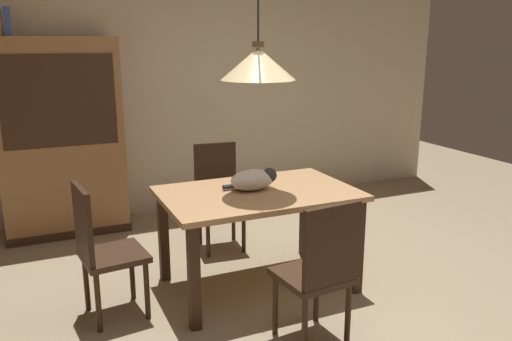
{
  "coord_description": "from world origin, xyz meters",
  "views": [
    {
      "loc": [
        -1.6,
        -2.75,
        1.82
      ],
      "look_at": [
        -0.05,
        0.74,
        0.85
      ],
      "focal_mm": 36.2,
      "sensor_mm": 36.0,
      "label": 1
    }
  ],
  "objects_px": {
    "cat_sleeping": "(254,179)",
    "dining_table": "(258,204)",
    "hutch_bookcase": "(62,142)",
    "chair_left_side": "(101,246)",
    "chair_far_back": "(218,191)",
    "pendant_lamp": "(258,63)",
    "book_blue_wide": "(7,22)",
    "chair_near_front": "(320,268)"
  },
  "relations": [
    {
      "from": "book_blue_wide",
      "to": "pendant_lamp",
      "type": "bearing_deg",
      "value": -48.85
    },
    {
      "from": "chair_left_side",
      "to": "book_blue_wide",
      "type": "xyz_separation_m",
      "value": [
        -0.43,
        1.79,
        1.46
      ]
    },
    {
      "from": "chair_left_side",
      "to": "chair_far_back",
      "type": "relative_size",
      "value": 1.0
    },
    {
      "from": "cat_sleeping",
      "to": "hutch_bookcase",
      "type": "bearing_deg",
      "value": 124.8
    },
    {
      "from": "chair_left_side",
      "to": "pendant_lamp",
      "type": "relative_size",
      "value": 0.72
    },
    {
      "from": "pendant_lamp",
      "to": "chair_far_back",
      "type": "bearing_deg",
      "value": 89.53
    },
    {
      "from": "chair_far_back",
      "to": "pendant_lamp",
      "type": "bearing_deg",
      "value": -90.47
    },
    {
      "from": "chair_left_side",
      "to": "pendant_lamp",
      "type": "height_order",
      "value": "pendant_lamp"
    },
    {
      "from": "cat_sleeping",
      "to": "dining_table",
      "type": "bearing_deg",
      "value": -77.24
    },
    {
      "from": "dining_table",
      "to": "hutch_bookcase",
      "type": "relative_size",
      "value": 0.76
    },
    {
      "from": "dining_table",
      "to": "chair_near_front",
      "type": "height_order",
      "value": "chair_near_front"
    },
    {
      "from": "pendant_lamp",
      "to": "book_blue_wide",
      "type": "relative_size",
      "value": 5.42
    },
    {
      "from": "cat_sleeping",
      "to": "book_blue_wide",
      "type": "distance_m",
      "value": 2.59
    },
    {
      "from": "hutch_bookcase",
      "to": "chair_left_side",
      "type": "bearing_deg",
      "value": -87.18
    },
    {
      "from": "dining_table",
      "to": "cat_sleeping",
      "type": "distance_m",
      "value": 0.18
    },
    {
      "from": "chair_left_side",
      "to": "chair_far_back",
      "type": "height_order",
      "value": "same"
    },
    {
      "from": "chair_near_front",
      "to": "pendant_lamp",
      "type": "bearing_deg",
      "value": 90.51
    },
    {
      "from": "chair_far_back",
      "to": "book_blue_wide",
      "type": "xyz_separation_m",
      "value": [
        -1.57,
        0.91,
        1.46
      ]
    },
    {
      "from": "pendant_lamp",
      "to": "book_blue_wide",
      "type": "xyz_separation_m",
      "value": [
        -1.56,
        1.78,
        0.31
      ]
    },
    {
      "from": "cat_sleeping",
      "to": "pendant_lamp",
      "type": "distance_m",
      "value": 0.84
    },
    {
      "from": "cat_sleeping",
      "to": "pendant_lamp",
      "type": "height_order",
      "value": "pendant_lamp"
    },
    {
      "from": "cat_sleeping",
      "to": "pendant_lamp",
      "type": "bearing_deg",
      "value": -77.24
    },
    {
      "from": "cat_sleeping",
      "to": "chair_far_back",
      "type": "bearing_deg",
      "value": 88.73
    },
    {
      "from": "cat_sleeping",
      "to": "book_blue_wide",
      "type": "xyz_separation_m",
      "value": [
        -1.55,
        1.73,
        1.14
      ]
    },
    {
      "from": "chair_near_front",
      "to": "hutch_bookcase",
      "type": "bearing_deg",
      "value": 114.71
    },
    {
      "from": "cat_sleeping",
      "to": "hutch_bookcase",
      "type": "relative_size",
      "value": 0.21
    },
    {
      "from": "chair_near_front",
      "to": "cat_sleeping",
      "type": "height_order",
      "value": "chair_near_front"
    },
    {
      "from": "chair_near_front",
      "to": "cat_sleeping",
      "type": "relative_size",
      "value": 2.38
    },
    {
      "from": "chair_left_side",
      "to": "chair_near_front",
      "type": "xyz_separation_m",
      "value": [
        1.14,
        -0.87,
        0.0
      ]
    },
    {
      "from": "chair_far_back",
      "to": "pendant_lamp",
      "type": "xyz_separation_m",
      "value": [
        -0.01,
        -0.88,
        1.15
      ]
    },
    {
      "from": "chair_far_back",
      "to": "hutch_bookcase",
      "type": "xyz_separation_m",
      "value": [
        -1.22,
        0.9,
        0.38
      ]
    },
    {
      "from": "dining_table",
      "to": "chair_far_back",
      "type": "xyz_separation_m",
      "value": [
        0.01,
        0.88,
        -0.14
      ]
    },
    {
      "from": "chair_near_front",
      "to": "cat_sleeping",
      "type": "xyz_separation_m",
      "value": [
        -0.02,
        0.93,
        0.32
      ]
    },
    {
      "from": "book_blue_wide",
      "to": "dining_table",
      "type": "bearing_deg",
      "value": -48.85
    },
    {
      "from": "dining_table",
      "to": "book_blue_wide",
      "type": "bearing_deg",
      "value": 131.15
    },
    {
      "from": "chair_near_front",
      "to": "chair_left_side",
      "type": "bearing_deg",
      "value": 142.58
    },
    {
      "from": "hutch_bookcase",
      "to": "chair_near_front",
      "type": "bearing_deg",
      "value": -65.29
    },
    {
      "from": "pendant_lamp",
      "to": "hutch_bookcase",
      "type": "bearing_deg",
      "value": 124.3
    },
    {
      "from": "cat_sleeping",
      "to": "hutch_bookcase",
      "type": "height_order",
      "value": "hutch_bookcase"
    },
    {
      "from": "chair_near_front",
      "to": "pendant_lamp",
      "type": "height_order",
      "value": "pendant_lamp"
    },
    {
      "from": "chair_left_side",
      "to": "chair_far_back",
      "type": "distance_m",
      "value": 1.44
    },
    {
      "from": "hutch_bookcase",
      "to": "book_blue_wide",
      "type": "bearing_deg",
      "value": 179.75
    }
  ]
}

